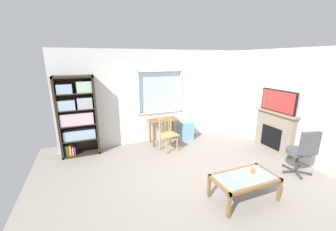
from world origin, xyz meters
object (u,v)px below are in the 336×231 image
(wooden_chair, at_px, (168,134))
(coffee_table, at_px, (245,180))
(desk_under_window, at_px, (164,124))
(plastic_drawer_unit, at_px, (186,130))
(bookshelf, at_px, (77,115))
(tv, at_px, (278,101))
(fireplace, at_px, (274,131))
(sippy_cup, at_px, (253,170))
(office_chair, at_px, (303,150))

(wooden_chair, height_order, coffee_table, wooden_chair)
(desk_under_window, distance_m, plastic_drawer_unit, 0.80)
(bookshelf, relative_size, tv, 2.00)
(fireplace, xyz_separation_m, tv, (-0.02, -0.00, 0.81))
(wooden_chair, bearing_deg, sippy_cup, -73.25)
(wooden_chair, xyz_separation_m, fireplace, (2.60, -1.04, 0.07))
(bookshelf, height_order, coffee_table, bookshelf)
(wooden_chair, distance_m, coffee_table, 2.39)
(desk_under_window, relative_size, office_chair, 0.82)
(sippy_cup, bearing_deg, plastic_drawer_unit, 87.37)
(plastic_drawer_unit, relative_size, tv, 0.55)
(bookshelf, distance_m, sippy_cup, 4.10)
(coffee_table, height_order, sippy_cup, sippy_cup)
(bookshelf, distance_m, plastic_drawer_unit, 3.07)
(bookshelf, height_order, tv, bookshelf)
(tv, xyz_separation_m, coffee_table, (-2.10, -1.30, -0.96))
(bookshelf, height_order, desk_under_window, bookshelf)
(desk_under_window, relative_size, sippy_cup, 9.10)
(fireplace, bearing_deg, coffee_table, -148.42)
(desk_under_window, bearing_deg, plastic_drawer_unit, 3.87)
(tv, height_order, sippy_cup, tv)
(bookshelf, distance_m, fireplace, 5.05)
(fireplace, bearing_deg, wooden_chair, 158.26)
(plastic_drawer_unit, xyz_separation_m, fireplace, (1.78, -1.60, 0.26))
(office_chair, bearing_deg, fireplace, 67.02)
(office_chair, bearing_deg, wooden_chair, 134.62)
(fireplace, xyz_separation_m, coffee_table, (-2.12, -1.30, -0.16))
(wooden_chair, bearing_deg, desk_under_window, 81.07)
(plastic_drawer_unit, height_order, coffee_table, plastic_drawer_unit)
(bookshelf, bearing_deg, sippy_cup, -45.74)
(coffee_table, bearing_deg, plastic_drawer_unit, 83.27)
(bookshelf, height_order, sippy_cup, bookshelf)
(wooden_chair, xyz_separation_m, office_chair, (2.13, -2.15, 0.09))
(plastic_drawer_unit, relative_size, sippy_cup, 6.05)
(wooden_chair, bearing_deg, fireplace, -21.74)
(tv, relative_size, sippy_cup, 11.04)
(plastic_drawer_unit, xyz_separation_m, coffee_table, (-0.34, -2.91, 0.10))
(desk_under_window, height_order, sippy_cup, desk_under_window)
(bookshelf, relative_size, office_chair, 1.99)
(bookshelf, relative_size, plastic_drawer_unit, 3.66)
(desk_under_window, bearing_deg, office_chair, -52.54)
(desk_under_window, relative_size, wooden_chair, 0.91)
(office_chair, bearing_deg, bookshelf, 146.99)
(bookshelf, bearing_deg, office_chair, -33.01)
(office_chair, bearing_deg, plastic_drawer_unit, 115.66)
(wooden_chair, distance_m, fireplace, 2.80)
(desk_under_window, distance_m, coffee_table, 2.89)
(desk_under_window, bearing_deg, wooden_chair, -98.93)
(sippy_cup, bearing_deg, tv, 33.47)
(wooden_chair, height_order, plastic_drawer_unit, wooden_chair)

